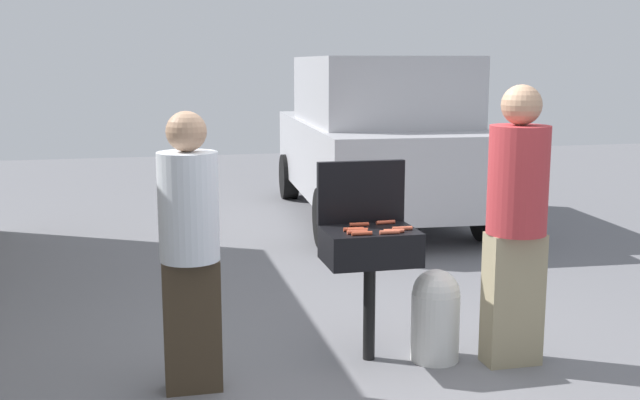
{
  "coord_description": "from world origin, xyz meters",
  "views": [
    {
      "loc": [
        -1.36,
        -4.47,
        1.95
      ],
      "look_at": [
        -0.14,
        0.71,
        1.0
      ],
      "focal_mm": 43.32,
      "sensor_mm": 36.0,
      "label": 1
    }
  ],
  "objects": [
    {
      "name": "ground_plane",
      "position": [
        0.0,
        0.0,
        0.0
      ],
      "size": [
        24.0,
        24.0,
        0.0
      ],
      "primitive_type": "plane",
      "color": "slate"
    },
    {
      "name": "bbq_grill",
      "position": [
        0.07,
        0.21,
        0.74
      ],
      "size": [
        0.6,
        0.44,
        0.88
      ],
      "color": "black",
      "rests_on": "ground"
    },
    {
      "name": "grill_lid_open",
      "position": [
        0.07,
        0.43,
        1.09
      ],
      "size": [
        0.6,
        0.05,
        0.42
      ],
      "primitive_type": "cube",
      "color": "black",
      "rests_on": "bbq_grill"
    },
    {
      "name": "hot_dog_0",
      "position": [
        0.03,
        0.32,
        0.9
      ],
      "size": [
        0.13,
        0.03,
        0.03
      ],
      "primitive_type": "cylinder",
      "rotation": [
        0.0,
        1.57,
        -0.04
      ],
      "color": "#AD4228",
      "rests_on": "bbq_grill"
    },
    {
      "name": "hot_dog_1",
      "position": [
        0.19,
        0.08,
        0.9
      ],
      "size": [
        0.13,
        0.04,
        0.03
      ],
      "primitive_type": "cylinder",
      "rotation": [
        0.0,
        1.57,
        -0.11
      ],
      "color": "#C6593D",
      "rests_on": "bbq_grill"
    },
    {
      "name": "hot_dog_2",
      "position": [
        -0.05,
        0.1,
        0.9
      ],
      "size": [
        0.13,
        0.03,
        0.03
      ],
      "primitive_type": "cylinder",
      "rotation": [
        0.0,
        1.57,
        -0.02
      ],
      "color": "#B74C33",
      "rests_on": "bbq_grill"
    },
    {
      "name": "hot_dog_3",
      "position": [
        0.22,
        0.34,
        0.9
      ],
      "size": [
        0.13,
        0.03,
        0.03
      ],
      "primitive_type": "cylinder",
      "rotation": [
        0.0,
        1.57,
        0.06
      ],
      "color": "#B74C33",
      "rests_on": "bbq_grill"
    },
    {
      "name": "hot_dog_4",
      "position": [
        0.15,
        0.05,
        0.9
      ],
      "size": [
        0.13,
        0.03,
        0.03
      ],
      "primitive_type": "cylinder",
      "rotation": [
        0.0,
        1.57,
        -0.05
      ],
      "color": "#C6593D",
      "rests_on": "bbq_grill"
    },
    {
      "name": "hot_dog_5",
      "position": [
        0.27,
        0.13,
        0.9
      ],
      "size": [
        0.13,
        0.03,
        0.03
      ],
      "primitive_type": "cylinder",
      "rotation": [
        0.0,
        1.57,
        -0.05
      ],
      "color": "#C6593D",
      "rests_on": "bbq_grill"
    },
    {
      "name": "hot_dog_6",
      "position": [
        -0.05,
        0.18,
        0.9
      ],
      "size": [
        0.13,
        0.03,
        0.03
      ],
      "primitive_type": "cylinder",
      "rotation": [
        0.0,
        1.57,
        -0.04
      ],
      "color": "#AD4228",
      "rests_on": "bbq_grill"
    },
    {
      "name": "hot_dog_7",
      "position": [
        -0.03,
        0.15,
        0.9
      ],
      "size": [
        0.13,
        0.03,
        0.03
      ],
      "primitive_type": "cylinder",
      "rotation": [
        0.0,
        1.57,
        -0.07
      ],
      "color": "#AD4228",
      "rests_on": "bbq_grill"
    },
    {
      "name": "hot_dog_8",
      "position": [
        -0.03,
        0.05,
        0.9
      ],
      "size": [
        0.13,
        0.03,
        0.03
      ],
      "primitive_type": "cylinder",
      "rotation": [
        0.0,
        1.57,
        -0.04
      ],
      "color": "#AD4228",
      "rests_on": "bbq_grill"
    },
    {
      "name": "propane_tank",
      "position": [
        0.49,
        0.1,
        0.32
      ],
      "size": [
        0.32,
        0.32,
        0.62
      ],
      "color": "silver",
      "rests_on": "ground"
    },
    {
      "name": "person_left",
      "position": [
        -1.1,
        -0.01,
        0.91
      ],
      "size": [
        0.35,
        0.35,
        1.68
      ],
      "rotation": [
        0.0,
        0.0,
        0.18
      ],
      "color": "#3F3323",
      "rests_on": "ground"
    },
    {
      "name": "person_right",
      "position": [
        0.96,
        -0.07,
        0.99
      ],
      "size": [
        0.38,
        0.38,
        1.82
      ],
      "rotation": [
        0.0,
        0.0,
        3.44
      ],
      "color": "gray",
      "rests_on": "ground"
    },
    {
      "name": "parked_minivan",
      "position": [
        1.54,
        4.77,
        1.03
      ],
      "size": [
        2.24,
        4.5,
        2.02
      ],
      "rotation": [
        0.0,
        0.0,
        3.08
      ],
      "color": "#B7B7BC",
      "rests_on": "ground"
    }
  ]
}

